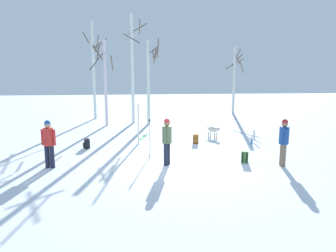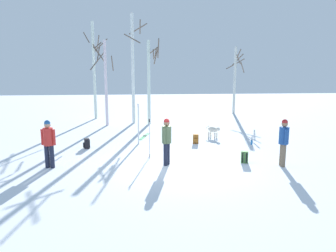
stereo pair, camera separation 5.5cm
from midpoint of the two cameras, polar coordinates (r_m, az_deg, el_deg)
ground_plane at (r=12.02m, az=1.74°, el=-6.61°), size 60.00×60.00×0.00m
person_0 at (r=11.58m, az=-0.11°, el=-2.25°), size 0.34×0.47×1.72m
person_1 at (r=12.16m, az=19.98°, el=-2.27°), size 0.34×0.52×1.72m
person_2 at (r=11.98m, az=-20.35°, el=-2.48°), size 0.51×0.34×1.72m
dog at (r=16.33m, az=8.17°, el=-0.73°), size 0.59×0.73×0.57m
ski_pair_planted_0 at (r=14.83m, az=-5.17°, el=0.35°), size 0.08×0.16×1.87m
ski_pair_lying_0 at (r=16.56m, az=-4.11°, el=-1.82°), size 0.64×1.70×0.05m
ski_poles_0 at (r=12.62m, az=-3.18°, el=-1.99°), size 0.07×0.28×1.52m
backpack_0 at (r=15.04m, az=5.05°, el=-2.30°), size 0.29×0.31×0.44m
backpack_1 at (r=14.52m, az=-14.15°, el=-3.05°), size 0.33×0.30×0.44m
backpack_2 at (r=12.36m, az=13.56°, el=-5.39°), size 0.31×0.33×0.44m
water_bottle_0 at (r=15.28m, az=14.74°, el=-2.81°), size 0.08×0.08×0.23m
birch_tree_0 at (r=22.52m, az=-12.89°, el=9.89°), size 1.62×1.69×6.49m
birch_tree_1 at (r=19.69m, az=-11.00°, el=8.00°), size 1.34×1.58×5.06m
birch_tree_2 at (r=20.30m, az=-6.14°, el=10.36°), size 1.43×1.48×6.71m
birch_tree_3 at (r=19.86m, az=-3.20°, el=8.27°), size 0.73×1.23×5.16m
birch_tree_4 at (r=25.01m, az=11.90°, el=8.32°), size 1.36×1.67×5.01m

